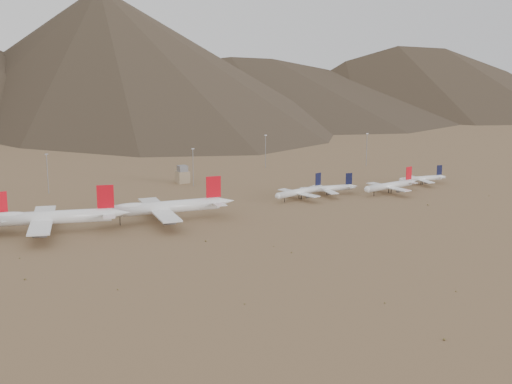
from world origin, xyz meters
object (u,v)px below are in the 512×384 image
widebody_centre (46,218)px  narrowbody_b (328,188)px  widebody_east (162,207)px  control_tower (183,175)px  narrowbody_a (301,192)px

widebody_centre → narrowbody_b: bearing=18.4°
widebody_centre → widebody_east: widebody_centre is taller
widebody_east → narrowbody_b: bearing=14.1°
widebody_east → control_tower: size_ratio=6.38×
widebody_centre → control_tower: widebody_centre is taller
narrowbody_a → control_tower: 93.55m
widebody_centre → control_tower: 143.29m
control_tower → narrowbody_b: bearing=-50.8°
control_tower → widebody_east: bearing=-117.8°
narrowbody_a → control_tower: (-44.64, 82.21, 0.64)m
widebody_centre → narrowbody_b: 176.86m
narrowbody_a → control_tower: size_ratio=3.57×
widebody_centre → narrowbody_b: widebody_centre is taller
widebody_east → narrowbody_a: bearing=14.8°
widebody_east → narrowbody_b: (116.33, 15.30, -3.54)m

